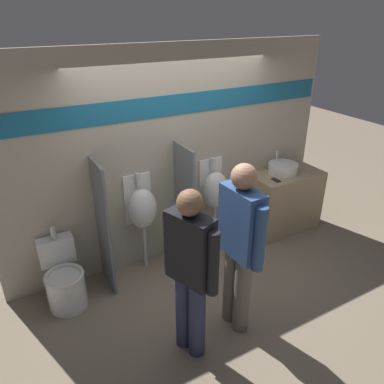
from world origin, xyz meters
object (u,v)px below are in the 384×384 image
object	(u,v)px
cell_phone	(276,180)
urinal_far	(215,190)
urinal_near_counter	(142,208)
toilet	(64,281)
person_in_vest	(190,269)
person_with_lanyard	(240,243)
sink_basin	(283,168)

from	to	relation	value
cell_phone	urinal_far	size ratio (longest dim) A/B	0.11
urinal_near_counter	toilet	xyz separation A→B (m)	(-1.04, -0.19, -0.55)
cell_phone	urinal_near_counter	xyz separation A→B (m)	(-1.87, 0.25, -0.06)
person_in_vest	person_with_lanyard	size ratio (longest dim) A/B	0.95
urinal_far	person_with_lanyard	world-z (taller)	person_with_lanyard
person_with_lanyard	cell_phone	bearing A→B (deg)	-54.16
cell_phone	person_in_vest	distance (m)	2.33
cell_phone	person_in_vest	world-z (taller)	person_in_vest
cell_phone	sink_basin	bearing A→B (deg)	32.30
cell_phone	person_in_vest	size ratio (longest dim) A/B	0.08
person_with_lanyard	urinal_far	bearing A→B (deg)	-26.01
sink_basin	toilet	xyz separation A→B (m)	(-3.18, -0.11, -0.68)
urinal_far	toilet	size ratio (longest dim) A/B	1.45
urinal_near_counter	person_with_lanyard	xyz separation A→B (m)	(0.44, -1.38, 0.16)
cell_phone	toilet	bearing A→B (deg)	178.88
toilet	person_in_vest	world-z (taller)	person_in_vest
urinal_near_counter	urinal_far	world-z (taller)	same
sink_basin	person_in_vest	world-z (taller)	person_in_vest
urinal_near_counter	person_in_vest	distance (m)	1.45
person_with_lanyard	person_in_vest	bearing A→B (deg)	93.28
cell_phone	urinal_far	bearing A→B (deg)	163.25
toilet	person_in_vest	xyz separation A→B (m)	(0.91, -1.24, 0.66)
sink_basin	person_in_vest	distance (m)	2.64
toilet	person_with_lanyard	size ratio (longest dim) A/B	0.48
person_in_vest	sink_basin	bearing A→B (deg)	-78.90
urinal_far	urinal_near_counter	bearing A→B (deg)	180.00
urinal_near_counter	person_in_vest	size ratio (longest dim) A/B	0.74
toilet	urinal_near_counter	bearing A→B (deg)	10.46
urinal_far	person_with_lanyard	bearing A→B (deg)	-113.57
urinal_far	toilet	world-z (taller)	urinal_far
cell_phone	person_with_lanyard	world-z (taller)	person_with_lanyard
cell_phone	toilet	xyz separation A→B (m)	(-2.92, 0.06, -0.61)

